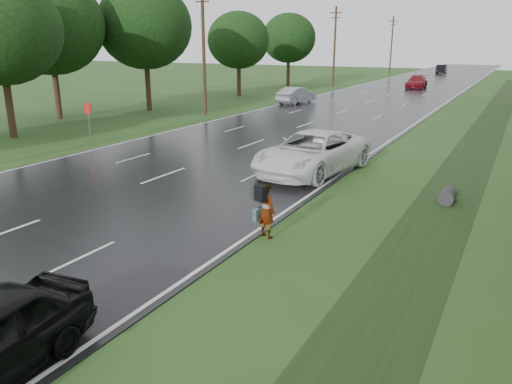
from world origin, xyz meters
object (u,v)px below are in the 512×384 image
object	(u,v)px
white_pickup	(312,152)
silver_sedan	(296,95)
road_sign	(88,115)
pedestrian	(266,210)

from	to	relation	value
white_pickup	silver_sedan	bearing A→B (deg)	123.42
road_sign	pedestrian	world-z (taller)	road_sign
road_sign	white_pickup	size ratio (longest dim) A/B	0.35
white_pickup	silver_sedan	world-z (taller)	white_pickup
road_sign	white_pickup	xyz separation A→B (m)	(14.00, -0.41, -0.69)
pedestrian	silver_sedan	distance (m)	34.12
pedestrian	road_sign	bearing A→B (deg)	-10.71
road_sign	silver_sedan	xyz separation A→B (m)	(2.70, 23.36, -0.83)
white_pickup	silver_sedan	xyz separation A→B (m)	(-11.30, 23.78, -0.14)
white_pickup	silver_sedan	distance (m)	26.33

